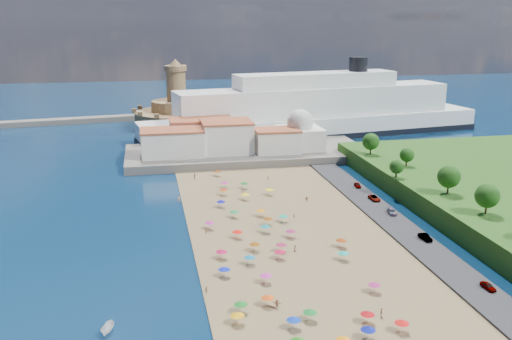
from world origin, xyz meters
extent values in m
plane|color=#071938|center=(0.00, 0.00, 0.00)|extent=(700.00, 700.00, 0.00)
cube|color=#59544C|center=(10.00, 73.00, 1.50)|extent=(90.00, 36.00, 3.00)
cube|color=#59544C|center=(-12.00, 108.00, 1.20)|extent=(18.00, 70.00, 2.40)
cube|color=silver|center=(-18.00, 69.00, 7.50)|extent=(22.00, 14.00, 9.00)
cube|color=silver|center=(2.00, 71.00, 8.50)|extent=(18.00, 16.00, 11.00)
cube|color=silver|center=(20.00, 67.00, 7.00)|extent=(16.00, 12.00, 8.00)
cube|color=silver|center=(-6.00, 83.00, 8.00)|extent=(24.00, 14.00, 10.00)
cube|color=silver|center=(30.00, 71.00, 7.00)|extent=(16.00, 16.00, 8.00)
sphere|color=silver|center=(30.00, 71.00, 13.00)|extent=(10.00, 10.00, 10.00)
cylinder|color=silver|center=(30.00, 71.00, 16.80)|extent=(1.20, 1.20, 1.60)
cylinder|color=#A68353|center=(-12.00, 138.00, 4.00)|extent=(40.00, 40.00, 8.00)
cylinder|color=#A68353|center=(-12.00, 138.00, 10.50)|extent=(24.00, 24.00, 5.00)
cylinder|color=#A68353|center=(-12.00, 138.00, 20.00)|extent=(9.00, 9.00, 14.00)
cylinder|color=#A68353|center=(-12.00, 138.00, 28.20)|extent=(10.40, 10.40, 2.40)
cone|color=#A68353|center=(-12.00, 138.00, 30.90)|extent=(6.00, 6.00, 3.00)
cube|color=black|center=(46.76, 106.78, 1.26)|extent=(157.85, 46.76, 2.51)
cube|color=white|center=(46.76, 106.78, 4.65)|extent=(156.80, 46.21, 9.31)
cube|color=white|center=(46.76, 106.78, 15.51)|extent=(125.50, 37.38, 12.41)
cube|color=white|center=(46.76, 106.78, 24.82)|extent=(73.76, 25.38, 6.21)
cylinder|color=black|center=(67.21, 109.94, 31.03)|extent=(8.27, 8.27, 6.21)
cylinder|color=gray|center=(2.13, -0.12, 1.25)|extent=(0.07, 0.07, 2.00)
cone|color=#89430C|center=(2.13, -0.12, 2.15)|extent=(2.50, 2.50, 0.60)
cylinder|color=gray|center=(13.53, -24.43, 1.25)|extent=(0.07, 0.07, 2.00)
cone|color=#119E8B|center=(13.53, -24.43, 2.15)|extent=(2.50, 2.50, 0.60)
cylinder|color=gray|center=(6.42, 1.10, 1.25)|extent=(0.07, 0.07, 2.00)
cone|color=#11A083|center=(6.42, 1.10, 2.15)|extent=(2.50, 2.50, 0.60)
cylinder|color=gray|center=(5.63, -9.55, 1.25)|extent=(0.07, 0.07, 2.00)
cone|color=#982059|center=(5.63, -9.55, 2.15)|extent=(2.50, 2.50, 0.60)
cone|color=orange|center=(1.90, -57.05, 2.15)|extent=(2.50, 2.50, 0.60)
cylinder|color=gray|center=(-12.30, -18.50, 1.25)|extent=(0.07, 0.07, 2.00)
cone|color=#BC0F40|center=(-12.30, -18.50, 2.15)|extent=(2.50, 2.50, 0.60)
cylinder|color=gray|center=(7.89, 24.45, 1.25)|extent=(0.07, 0.07, 2.00)
cone|color=yellow|center=(7.89, 24.45, 2.15)|extent=(2.50, 2.50, 0.60)
cylinder|color=gray|center=(-7.64, 15.99, 1.25)|extent=(0.07, 0.07, 2.00)
cone|color=#0C0CA1|center=(-7.64, 15.99, 2.15)|extent=(2.50, 2.50, 0.60)
cylinder|color=gray|center=(-5.43, 6.91, 1.25)|extent=(0.07, 0.07, 2.00)
cone|color=#167D3C|center=(-5.43, 6.91, 2.15)|extent=(2.50, 2.50, 0.60)
cylinder|color=gray|center=(-12.10, -42.52, 1.25)|extent=(0.07, 0.07, 2.00)
cone|color=#147521|center=(-12.10, -42.52, 2.15)|extent=(2.50, 2.50, 0.60)
cylinder|color=gray|center=(-4.47, 47.80, 1.25)|extent=(0.07, 0.07, 2.00)
cone|color=#9A460E|center=(-4.47, 47.80, 2.15)|extent=(2.50, 2.50, 0.60)
cylinder|color=gray|center=(0.24, -21.10, 1.25)|extent=(0.07, 0.07, 2.00)
cone|color=#CB103D|center=(0.24, -21.10, 2.15)|extent=(2.50, 2.50, 0.60)
cylinder|color=gray|center=(1.71, 32.22, 1.25)|extent=(0.07, 0.07, 2.00)
cone|color=#126821|center=(1.71, 32.22, 2.15)|extent=(2.50, 2.50, 0.60)
cylinder|color=gray|center=(0.37, -5.30, 1.25)|extent=(0.07, 0.07, 2.00)
cone|color=teal|center=(0.37, -5.30, 2.15)|extent=(2.50, 2.50, 0.60)
cylinder|color=gray|center=(-12.93, -27.50, 1.25)|extent=(0.07, 0.07, 2.00)
cone|color=#0E1FBE|center=(-12.93, -27.50, 2.15)|extent=(2.50, 2.50, 0.60)
cylinder|color=gray|center=(1.45, -17.27, 1.25)|extent=(0.07, 0.07, 2.00)
cone|color=#9D214D|center=(1.45, -17.27, 2.15)|extent=(2.50, 2.50, 0.60)
cylinder|color=gray|center=(-0.78, -47.58, 1.25)|extent=(0.07, 0.07, 2.00)
cone|color=#147528|center=(-0.78, -47.58, 2.15)|extent=(2.50, 2.50, 0.60)
cylinder|color=gray|center=(-3.99, 34.09, 1.25)|extent=(0.07, 0.07, 2.00)
cone|color=#AF2576|center=(-3.99, 34.09, 2.15)|extent=(2.50, 2.50, 0.60)
cylinder|color=gray|center=(-4.35, -15.76, 1.25)|extent=(0.07, 0.07, 2.00)
cone|color=#80440B|center=(-4.35, -15.76, 2.15)|extent=(2.50, 2.50, 0.60)
cylinder|color=gray|center=(-6.88, -40.99, 1.25)|extent=(0.07, 0.07, 2.00)
cone|color=#D74C11|center=(-6.88, -40.99, 2.15)|extent=(2.50, 2.50, 0.60)
cylinder|color=gray|center=(-5.25, -31.94, 1.25)|extent=(0.07, 0.07, 2.00)
cone|color=#C52AA0|center=(-5.25, -31.94, 2.15)|extent=(2.50, 2.50, 0.60)
cone|color=#227B15|center=(-5.28, -55.93, 2.15)|extent=(2.50, 2.50, 0.60)
cylinder|color=gray|center=(6.92, -54.94, 1.25)|extent=(0.07, 0.07, 2.00)
cone|color=#0B158F|center=(6.92, -54.94, 2.15)|extent=(2.50, 2.50, 0.60)
cylinder|color=gray|center=(-13.33, -46.25, 1.25)|extent=(0.07, 0.07, 2.00)
cone|color=#F0A70D|center=(-13.33, -46.25, 2.15)|extent=(2.50, 2.50, 0.60)
cylinder|color=gray|center=(13.26, -54.03, 1.25)|extent=(0.07, 0.07, 2.00)
cone|color=red|center=(13.26, -54.03, 2.15)|extent=(2.50, 2.50, 0.60)
cylinder|color=gray|center=(-4.23, -49.56, 1.25)|extent=(0.07, 0.07, 2.00)
cone|color=#0E35B6|center=(-4.23, -49.56, 2.15)|extent=(2.50, 2.50, 0.60)
cylinder|color=gray|center=(15.55, -17.38, 1.25)|extent=(0.07, 0.07, 2.00)
cone|color=#93350D|center=(15.55, -17.38, 2.15)|extent=(2.50, 2.50, 0.60)
cylinder|color=gray|center=(14.31, -39.90, 1.25)|extent=(0.07, 0.07, 2.00)
cone|color=#AA2471|center=(14.31, -39.90, 2.15)|extent=(2.50, 2.50, 0.60)
cylinder|color=gray|center=(8.76, -50.18, 1.25)|extent=(0.07, 0.07, 2.00)
cone|color=#B10E13|center=(8.76, -50.18, 2.15)|extent=(2.50, 2.50, 0.60)
cylinder|color=gray|center=(1.64, 6.50, 1.25)|extent=(0.07, 0.07, 2.00)
cone|color=orange|center=(1.64, 6.50, 2.15)|extent=(2.50, 2.50, 0.60)
cylinder|color=gray|center=(-6.97, -7.51, 1.25)|extent=(0.07, 0.07, 2.00)
cone|color=red|center=(-6.97, -7.51, 2.15)|extent=(2.50, 2.50, 0.60)
cylinder|color=gray|center=(0.07, 21.24, 1.25)|extent=(0.07, 0.07, 2.00)
cone|color=yellow|center=(0.07, 21.24, 2.15)|extent=(2.50, 2.50, 0.60)
cylinder|color=gray|center=(-12.71, -0.10, 1.25)|extent=(0.07, 0.07, 2.00)
cone|color=#AC2487|center=(-12.71, -0.10, 2.15)|extent=(2.50, 2.50, 0.60)
cylinder|color=gray|center=(-6.82, -22.67, 1.25)|extent=(0.07, 0.07, 2.00)
cone|color=#106996|center=(-6.82, -22.67, 2.15)|extent=(2.50, 2.50, 0.60)
cylinder|color=gray|center=(-5.51, 26.77, 1.25)|extent=(0.07, 0.07, 2.00)
cone|color=#C33A0F|center=(-5.51, 26.77, 2.15)|extent=(2.50, 2.50, 0.60)
imported|color=tan|center=(11.90, -48.92, 1.19)|extent=(1.00, 1.17, 1.88)
imported|color=tan|center=(-17.30, -33.92, 1.06)|extent=(0.70, 0.69, 1.63)
imported|color=tan|center=(-12.30, 45.77, 1.19)|extent=(1.13, 1.06, 1.87)
imported|color=tan|center=(-14.05, -2.90, 1.08)|extent=(0.82, 0.65, 1.67)
imported|color=tan|center=(-18.88, 22.54, 1.10)|extent=(1.25, 0.99, 1.70)
imported|color=tan|center=(0.49, 28.72, 1.08)|extent=(0.98, 1.02, 1.65)
imported|color=tan|center=(9.92, 3.40, 1.03)|extent=(0.68, 0.62, 1.56)
imported|color=tan|center=(4.49, -17.89, 1.10)|extent=(0.79, 0.96, 1.69)
imported|color=tan|center=(-5.41, -42.21, 1.19)|extent=(1.76, 1.40, 1.87)
imported|color=tan|center=(17.19, 16.53, 1.05)|extent=(1.50, 0.56, 1.59)
imported|color=tan|center=(10.85, 39.71, 1.04)|extent=(1.03, 0.61, 1.58)
imported|color=white|center=(-35.13, -44.54, 0.79)|extent=(2.81, 4.36, 1.58)
imported|color=gray|center=(36.00, 0.48, 1.38)|extent=(2.60, 4.93, 1.36)
imported|color=gray|center=(36.00, -18.12, 1.41)|extent=(1.84, 4.39, 1.41)
imported|color=gray|center=(36.00, -43.67, 1.33)|extent=(1.75, 3.78, 1.26)
imported|color=gray|center=(36.00, 25.64, 1.37)|extent=(2.07, 4.12, 1.35)
imported|color=gray|center=(36.00, 12.41, 1.38)|extent=(2.40, 4.93, 1.35)
cylinder|color=#382314|center=(51.30, -17.76, 7.62)|extent=(0.50, 0.50, 3.23)
sphere|color=#14380F|center=(51.30, -17.76, 10.53)|extent=(5.82, 5.82, 5.82)
cylinder|color=#382314|center=(50.67, -1.24, 7.67)|extent=(0.50, 0.50, 3.35)
sphere|color=#14380F|center=(50.67, -1.24, 10.69)|extent=(6.03, 6.03, 6.03)
cylinder|color=#382314|center=(44.03, 16.25, 7.16)|extent=(0.50, 0.50, 2.32)
sphere|color=#14380F|center=(44.03, 16.25, 9.24)|extent=(4.17, 4.17, 4.17)
cylinder|color=#382314|center=(52.91, 28.17, 7.25)|extent=(0.50, 0.50, 2.51)
sphere|color=#14380F|center=(52.91, 28.17, 9.51)|extent=(4.51, 4.51, 4.51)
cylinder|color=#382314|center=(47.70, 44.92, 7.59)|extent=(0.50, 0.50, 3.19)
sphere|color=#14380F|center=(47.70, 44.92, 10.46)|extent=(5.74, 5.74, 5.74)
camera|label=1|loc=(-27.20, -133.01, 51.43)|focal=40.00mm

